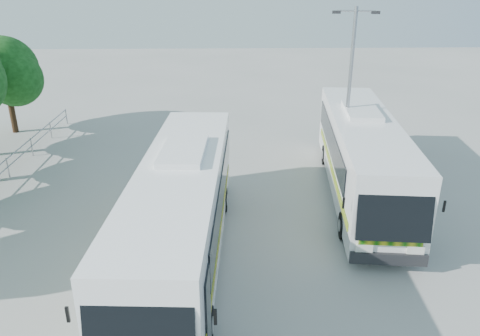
{
  "coord_description": "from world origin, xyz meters",
  "views": [
    {
      "loc": [
        0.67,
        -15.29,
        9.12
      ],
      "look_at": [
        1.19,
        2.99,
        1.6
      ],
      "focal_mm": 35.0,
      "sensor_mm": 36.0,
      "label": 1
    }
  ],
  "objects_px": {
    "tree_far_e": "(5,70)",
    "lamppost": "(349,91)",
    "coach_main": "(182,208)",
    "coach_adjacent": "(362,154)"
  },
  "relations": [
    {
      "from": "tree_far_e",
      "to": "lamppost",
      "type": "height_order",
      "value": "lamppost"
    },
    {
      "from": "coach_main",
      "to": "lamppost",
      "type": "bearing_deg",
      "value": 45.07
    },
    {
      "from": "coach_main",
      "to": "coach_adjacent",
      "type": "bearing_deg",
      "value": 36.97
    },
    {
      "from": "tree_far_e",
      "to": "coach_main",
      "type": "relative_size",
      "value": 0.46
    },
    {
      "from": "tree_far_e",
      "to": "coach_adjacent",
      "type": "xyz_separation_m",
      "value": [
        19.18,
        -9.6,
        -1.98
      ]
    },
    {
      "from": "coach_main",
      "to": "lamppost",
      "type": "height_order",
      "value": "lamppost"
    },
    {
      "from": "coach_adjacent",
      "to": "lamppost",
      "type": "distance_m",
      "value": 2.84
    },
    {
      "from": "tree_far_e",
      "to": "coach_main",
      "type": "height_order",
      "value": "tree_far_e"
    },
    {
      "from": "tree_far_e",
      "to": "coach_main",
      "type": "xyz_separation_m",
      "value": [
        11.74,
        -14.6,
        -1.96
      ]
    },
    {
      "from": "coach_adjacent",
      "to": "lamppost",
      "type": "relative_size",
      "value": 1.6
    }
  ]
}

